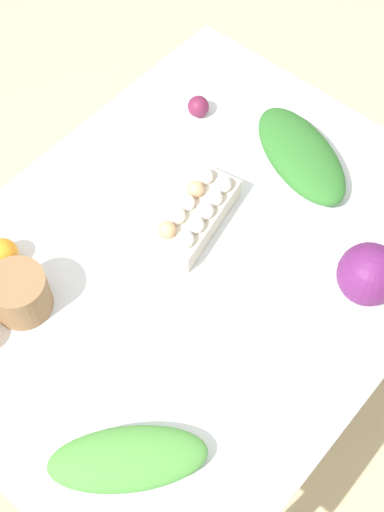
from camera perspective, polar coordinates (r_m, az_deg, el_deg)
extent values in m
plane|color=#C6B289|center=(2.39, 0.00, -9.60)|extent=(8.00, 8.00, 0.00)
cube|color=silver|center=(1.75, 0.00, -0.61)|extent=(1.34, 1.04, 0.03)
cylinder|color=tan|center=(2.50, 1.16, 10.01)|extent=(0.06, 0.06, 0.70)
sphere|color=#601E5B|center=(1.68, 13.97, -1.42)|extent=(0.15, 0.15, 0.15)
cube|color=beige|center=(1.77, 0.28, 3.17)|extent=(0.29, 0.17, 0.06)
sphere|color=white|center=(1.79, 1.03, 6.39)|extent=(0.04, 0.04, 0.04)
sphere|color=tan|center=(1.77, 0.29, 5.36)|extent=(0.04, 0.04, 0.04)
sphere|color=white|center=(1.74, -0.46, 4.31)|extent=(0.04, 0.04, 0.04)
sphere|color=white|center=(1.72, -1.23, 3.23)|extent=(0.04, 0.04, 0.04)
sphere|color=tan|center=(1.70, -2.02, 2.11)|extent=(0.04, 0.04, 0.04)
sphere|color=white|center=(1.78, 2.49, 5.74)|extent=(0.04, 0.04, 0.04)
sphere|color=white|center=(1.75, 1.77, 4.70)|extent=(0.04, 0.04, 0.04)
sphere|color=white|center=(1.73, 1.03, 3.62)|extent=(0.04, 0.04, 0.04)
sphere|color=white|center=(1.70, 0.27, 2.52)|extent=(0.04, 0.04, 0.04)
sphere|color=white|center=(1.68, -0.51, 1.39)|extent=(0.04, 0.04, 0.04)
cylinder|color=olive|center=(1.67, -13.61, -2.94)|extent=(0.14, 0.14, 0.11)
ellipsoid|color=#4C933D|center=(1.51, -5.16, -15.86)|extent=(0.33, 0.32, 0.06)
ellipsoid|color=#2D6B28|center=(1.90, 8.71, 8.00)|extent=(0.30, 0.39, 0.07)
sphere|color=maroon|center=(2.00, 0.51, 11.87)|extent=(0.06, 0.06, 0.06)
sphere|color=orange|center=(1.76, -14.89, 0.22)|extent=(0.07, 0.07, 0.07)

